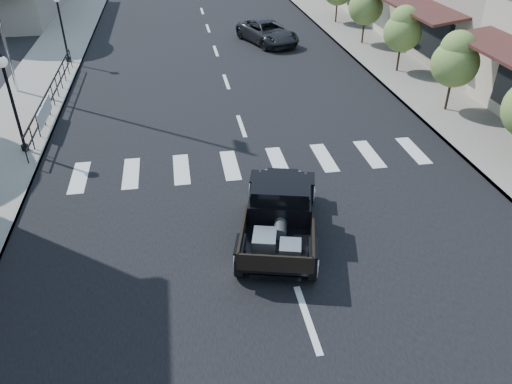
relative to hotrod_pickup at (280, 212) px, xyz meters
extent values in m
plane|color=black|center=(0.00, 0.02, -0.77)|extent=(120.00, 120.00, 0.00)
cube|color=black|center=(0.00, 15.02, -0.76)|extent=(14.00, 80.00, 0.02)
cube|color=#99968B|center=(-8.50, 15.02, -0.69)|extent=(3.00, 80.00, 0.15)
cube|color=gray|center=(8.50, 15.02, -0.69)|extent=(3.00, 80.00, 0.15)
imported|color=black|center=(3.09, 18.09, -0.15)|extent=(3.45, 4.90, 1.24)
camera|label=1|loc=(-2.34, -10.29, 7.21)|focal=35.00mm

